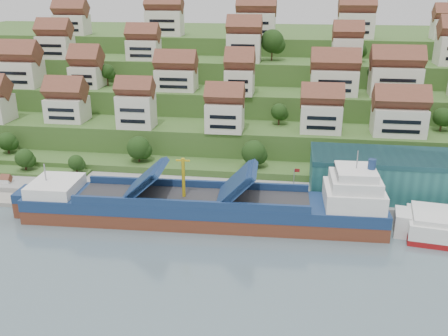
# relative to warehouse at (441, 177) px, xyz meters

# --- Properties ---
(ground) EXTENTS (300.00, 300.00, 0.00)m
(ground) POSITION_rel_warehouse_xyz_m (-52.00, -17.00, -7.20)
(ground) COLOR slate
(ground) RESTS_ON ground
(quay) EXTENTS (180.00, 14.00, 2.20)m
(quay) POSITION_rel_warehouse_xyz_m (-32.00, -2.00, -6.10)
(quay) COLOR gray
(quay) RESTS_ON ground
(hillside) EXTENTS (260.00, 128.00, 31.00)m
(hillside) POSITION_rel_warehouse_xyz_m (-52.00, 86.55, 3.46)
(hillside) COLOR #2D4C1E
(hillside) RESTS_ON ground
(hillside_village) EXTENTS (158.24, 63.00, 28.93)m
(hillside_village) POSITION_rel_warehouse_xyz_m (-48.98, 43.32, 17.01)
(hillside_village) COLOR beige
(hillside_village) RESTS_ON ground
(hillside_trees) EXTENTS (136.89, 62.08, 31.65)m
(hillside_trees) POSITION_rel_warehouse_xyz_m (-58.38, 28.31, 9.91)
(hillside_trees) COLOR #1E3C14
(hillside_trees) RESTS_ON ground
(warehouse) EXTENTS (60.00, 15.00, 10.00)m
(warehouse) POSITION_rel_warehouse_xyz_m (0.00, 0.00, 0.00)
(warehouse) COLOR #215A58
(warehouse) RESTS_ON quay
(flagpole) EXTENTS (1.28, 0.16, 8.00)m
(flagpole) POSITION_rel_warehouse_xyz_m (-33.89, -7.00, -0.32)
(flagpole) COLOR gray
(flagpole) RESTS_ON quay
(cargo_ship) EXTENTS (78.96, 14.62, 17.45)m
(cargo_ship) POSITION_rel_warehouse_xyz_m (-51.48, -15.66, -3.88)
(cargo_ship) COLOR brown
(cargo_ship) RESTS_ON ground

